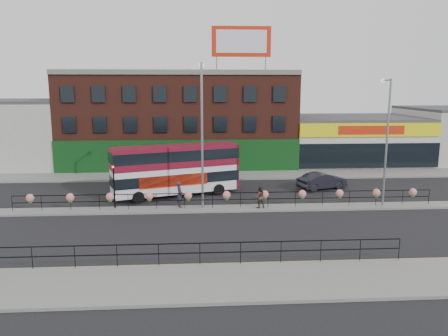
{
  "coord_description": "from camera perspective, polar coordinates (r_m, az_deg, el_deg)",
  "views": [
    {
      "loc": [
        -2.08,
        -30.28,
        8.73
      ],
      "look_at": [
        0.0,
        3.0,
        2.5
      ],
      "focal_mm": 35.0,
      "sensor_mm": 36.0,
      "label": 1
    }
  ],
  "objects": [
    {
      "name": "traffic_light_median",
      "position": [
        31.86,
        -14.21,
        -1.08
      ],
      "size": [
        0.15,
        0.28,
        3.65
      ],
      "color": "black",
      "rests_on": "median"
    },
    {
      "name": "billboard",
      "position": [
        45.72,
        2.28,
        16.16
      ],
      "size": [
        6.0,
        0.29,
        4.4
      ],
      "color": "red",
      "rests_on": "brick_building"
    },
    {
      "name": "pedestrian_b",
      "position": [
        31.42,
        4.64,
        -3.75
      ],
      "size": [
        1.08,
        0.99,
        1.64
      ],
      "primitive_type": "imported",
      "rotation": [
        0.0,
        0.0,
        3.38
      ],
      "color": "#443126",
      "rests_on": "median"
    },
    {
      "name": "south_pavement",
      "position": [
        20.33,
        2.73,
        -14.63
      ],
      "size": [
        60.0,
        4.0,
        0.15
      ],
      "primitive_type": "cube",
      "color": "slate",
      "rests_on": "ground"
    },
    {
      "name": "car",
      "position": [
        38.62,
        12.69,
        -1.65
      ],
      "size": [
        4.48,
        5.42,
        1.45
      ],
      "primitive_type": "imported",
      "rotation": [
        0.0,
        0.0,
        1.94
      ],
      "color": "#20202A",
      "rests_on": "ground"
    },
    {
      "name": "pedestrian_a",
      "position": [
        31.62,
        -5.82,
        -3.46
      ],
      "size": [
        0.93,
        0.82,
        1.88
      ],
      "primitive_type": "imported",
      "rotation": [
        0.0,
        0.0,
        1.85
      ],
      "color": "#292835",
      "rests_on": "median"
    },
    {
      "name": "north_pavement",
      "position": [
        43.21,
        -0.74,
        -0.97
      ],
      "size": [
        60.0,
        4.0,
        0.15
      ],
      "primitive_type": "cube",
      "color": "slate",
      "rests_on": "ground"
    },
    {
      "name": "south_railing",
      "position": [
        21.63,
        -3.18,
        -10.49
      ],
      "size": [
        20.04,
        0.05,
        1.12
      ],
      "color": "black",
      "rests_on": "south_pavement"
    },
    {
      "name": "yellow_line_inner",
      "position": [
        22.45,
        2.07,
        -12.29
      ],
      "size": [
        60.0,
        0.1,
        0.01
      ],
      "primitive_type": "cube",
      "color": "gold",
      "rests_on": "ground"
    },
    {
      "name": "median",
      "position": [
        31.56,
        0.34,
        -5.33
      ],
      "size": [
        60.0,
        1.6,
        0.15
      ],
      "primitive_type": "cube",
      "color": "slate",
      "rests_on": "ground"
    },
    {
      "name": "brick_building",
      "position": [
        50.41,
        -5.79,
        6.43
      ],
      "size": [
        25.0,
        12.21,
        10.3
      ],
      "color": "brown",
      "rests_on": "ground"
    },
    {
      "name": "yellow_line_outer",
      "position": [
        22.29,
        2.12,
        -12.47
      ],
      "size": [
        60.0,
        0.1,
        0.01
      ],
      "primitive_type": "cube",
      "color": "gold",
      "rests_on": "ground"
    },
    {
      "name": "lamp_column_west",
      "position": [
        30.79,
        -2.9,
        5.9
      ],
      "size": [
        0.37,
        1.8,
        10.25
      ],
      "color": "gray",
      "rests_on": "median"
    },
    {
      "name": "double_decker_bus",
      "position": [
        35.22,
        -6.3,
        0.37
      ],
      "size": [
        10.39,
        5.63,
        4.11
      ],
      "color": "silver",
      "rests_on": "ground"
    },
    {
      "name": "lamp_column_east",
      "position": [
        33.41,
        20.41,
        4.5
      ],
      "size": [
        0.33,
        1.61,
        9.16
      ],
      "color": "gray",
      "rests_on": "median"
    },
    {
      "name": "ground",
      "position": [
        31.58,
        0.34,
        -5.46
      ],
      "size": [
        120.0,
        120.0,
        0.0
      ],
      "primitive_type": "plane",
      "color": "black",
      "rests_on": "ground"
    },
    {
      "name": "median_railing",
      "position": [
        31.31,
        0.34,
        -3.62
      ],
      "size": [
        30.04,
        0.56,
        1.23
      ],
      "color": "black",
      "rests_on": "median"
    },
    {
      "name": "supermarket",
      "position": [
        53.69,
        16.16,
        3.66
      ],
      "size": [
        15.0,
        12.25,
        5.3
      ],
      "color": "silver",
      "rests_on": "ground"
    }
  ]
}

